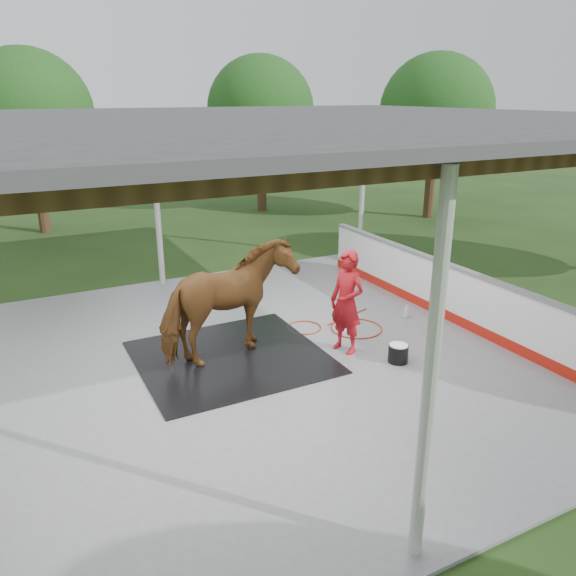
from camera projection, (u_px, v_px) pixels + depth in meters
name	position (u px, v px, depth m)	size (l,w,h in m)	color
ground	(237.00, 365.00, 9.63)	(100.00, 100.00, 0.00)	#1E3814
concrete_slab	(237.00, 364.00, 9.62)	(12.00, 10.00, 0.05)	slate
pavilion_structure	(229.00, 125.00, 8.32)	(12.60, 10.60, 4.05)	beige
dasher_board	(446.00, 292.00, 11.42)	(0.16, 8.00, 1.15)	#B0190E
tree_belt	(226.00, 133.00, 9.27)	(28.00, 28.00, 5.80)	#382314
rubber_mat	(231.00, 357.00, 9.79)	(3.13, 2.94, 0.02)	black
horse	(229.00, 303.00, 9.45)	(1.08, 2.38, 2.01)	brown
handler	(347.00, 302.00, 9.78)	(0.67, 0.44, 1.84)	#B3131B
wash_bucket	(398.00, 353.00, 9.59)	(0.34, 0.34, 0.32)	black
soap_bottle_a	(406.00, 311.00, 11.49)	(0.11, 0.11, 0.28)	silver
soap_bottle_b	(344.00, 332.00, 10.65)	(0.07, 0.08, 0.16)	#338CD8
hose_coil	(340.00, 328.00, 11.00)	(2.01, 1.34, 0.02)	#9F230B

